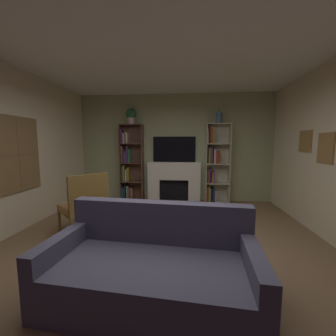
{
  "coord_description": "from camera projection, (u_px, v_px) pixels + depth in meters",
  "views": [
    {
      "loc": [
        0.37,
        -2.7,
        1.53
      ],
      "look_at": [
        0.0,
        1.18,
        1.07
      ],
      "focal_mm": 22.63,
      "sensor_mm": 36.0,
      "label": 1
    }
  ],
  "objects": [
    {
      "name": "bookshelf_left",
      "position": [
        130.0,
        166.0,
        5.7
      ],
      "size": [
        0.6,
        0.3,
        2.02
      ],
      "color": "brown",
      "rests_on": "ground_plane"
    },
    {
      "name": "ceiling",
      "position": [
        159.0,
        34.0,
        2.56
      ],
      "size": [
        5.2,
        6.03,
        0.06
      ],
      "primitive_type": "cube",
      "color": "white",
      "rests_on": "wall_back_accent"
    },
    {
      "name": "potted_plant",
      "position": [
        131.0,
        115.0,
        5.51
      ],
      "size": [
        0.27,
        0.27,
        0.41
      ],
      "color": "beige",
      "rests_on": "bookshelf_left"
    },
    {
      "name": "vase_with_flowers",
      "position": [
        219.0,
        118.0,
        5.3
      ],
      "size": [
        0.15,
        0.15,
        0.43
      ],
      "color": "teal",
      "rests_on": "bookshelf_right"
    },
    {
      "name": "wall_back_accent",
      "position": [
        174.0,
        148.0,
        5.67
      ],
      "size": [
        5.2,
        0.06,
        2.82
      ],
      "primitive_type": "cube",
      "color": "#A5AF82",
      "rests_on": "ground_plane"
    },
    {
      "name": "couch",
      "position": [
        153.0,
        271.0,
        2.08
      ],
      "size": [
        2.06,
        1.1,
        0.88
      ],
      "color": "#4F4C62",
      "rests_on": "ground_plane"
    },
    {
      "name": "bookshelf_right",
      "position": [
        215.0,
        165.0,
        5.48
      ],
      "size": [
        0.6,
        0.33,
        2.02
      ],
      "color": "beige",
      "rests_on": "ground_plane"
    },
    {
      "name": "armchair",
      "position": [
        85.0,
        203.0,
        3.56
      ],
      "size": [
        0.88,
        0.89,
        1.04
      ],
      "color": "brown",
      "rests_on": "ground_plane"
    },
    {
      "name": "tv",
      "position": [
        174.0,
        149.0,
        5.62
      ],
      "size": [
        1.12,
        0.06,
        0.67
      ],
      "primitive_type": "cube",
      "color": "black",
      "rests_on": "fireplace"
    },
    {
      "name": "fireplace",
      "position": [
        174.0,
        180.0,
        5.63
      ],
      "size": [
        1.49,
        0.52,
        1.04
      ],
      "color": "white",
      "rests_on": "ground_plane"
    },
    {
      "name": "ground_plane",
      "position": [
        160.0,
        256.0,
        2.89
      ],
      "size": [
        7.09,
        7.09,
        0.0
      ],
      "primitive_type": "plane",
      "color": "#836547"
    }
  ]
}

